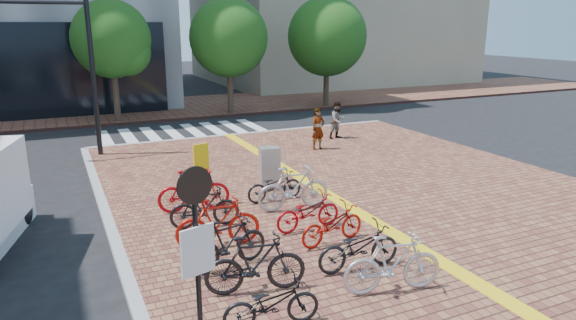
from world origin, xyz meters
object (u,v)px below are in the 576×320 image
bike_5 (194,191)px  bike_2 (228,243)px  bike_1 (255,264)px  traffic_light_pole (47,42)px  bike_8 (332,224)px  bike_11 (275,186)px  bike_3 (218,222)px  bike_7 (359,247)px  yellow_sign (202,163)px  bike_4 (205,207)px  bike_9 (308,212)px  bike_0 (271,304)px  pedestrian_b (338,120)px  pedestrian_a (318,129)px  bike_6 (393,264)px  notice_sign (197,240)px  bike_10 (293,188)px  utility_box (270,168)px

bike_5 → bike_2: bearing=-176.5°
bike_1 → traffic_light_pole: 12.92m
bike_8 → bike_11: 3.17m
bike_3 → bike_5: bearing=5.2°
bike_7 → yellow_sign: bearing=22.5°
bike_3 → bike_4: size_ratio=1.11×
bike_9 → bike_11: bearing=-6.0°
bike_0 → pedestrian_b: bearing=-27.2°
bike_3 → pedestrian_a: size_ratio=1.15×
bike_6 → notice_sign: 3.89m
bike_1 → bike_3: bike_3 is taller
bike_3 → bike_10: bearing=-53.2°
pedestrian_b → traffic_light_pole: 11.51m
bike_0 → bike_1: 1.18m
bike_7 → notice_sign: 4.09m
bike_9 → pedestrian_a: (4.05, 7.08, 0.37)m
bike_7 → traffic_light_pole: (-5.16, 12.06, 3.69)m
bike_10 → yellow_sign: 2.53m
traffic_light_pole → bike_8: bearing=-63.7°
pedestrian_b → notice_sign: notice_sign is taller
bike_0 → bike_7: size_ratio=0.90×
bike_4 → pedestrian_a: 8.60m
bike_0 → pedestrian_a: size_ratio=0.99×
bike_7 → pedestrian_b: 12.19m
bike_2 → utility_box: bearing=-43.1°
bike_4 → bike_5: bearing=4.7°
utility_box → bike_2: bearing=-122.1°
bike_4 → notice_sign: size_ratio=0.58×
bike_5 → bike_11: size_ratio=1.16×
yellow_sign → bike_11: bearing=-13.5°
bike_9 → bike_0: bearing=141.4°
bike_10 → bike_6: bearing=-176.5°
bike_11 → traffic_light_pole: (-5.28, 7.56, 3.73)m
bike_8 → notice_sign: bearing=116.7°
bike_0 → bike_9: bike_9 is taller
bike_0 → yellow_sign: yellow_sign is taller
bike_8 → traffic_light_pole: bearing=17.3°
bike_0 → bike_4: bearing=4.7°
notice_sign → yellow_sign: bearing=74.0°
bike_5 → utility_box: bearing=-62.6°
bike_9 → traffic_light_pole: traffic_light_pole is taller
bike_9 → bike_11: (0.10, 2.25, -0.02)m
bike_2 → bike_6: bearing=-143.5°
bike_3 → bike_9: 2.24m
bike_5 → pedestrian_a: size_ratio=1.16×
bike_2 → notice_sign: 3.12m
bike_1 → bike_10: 4.39m
bike_6 → bike_11: (0.06, 5.54, -0.14)m
bike_11 → bike_10: bearing=-171.9°
bike_3 → notice_sign: bearing=166.4°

